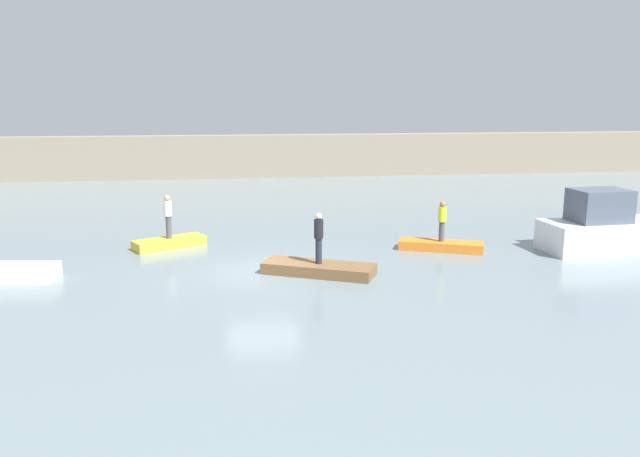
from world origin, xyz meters
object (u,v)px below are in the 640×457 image
at_px(rowboat_brown, 319,269).
at_px(rowboat_orange, 441,246).
at_px(motorboat, 606,228).
at_px(rowboat_yellow, 169,243).
at_px(person_dark_shirt, 319,236).
at_px(person_hiviz_shirt, 442,219).
at_px(person_white_shirt, 168,214).
at_px(rowboat_white, 0,272).

xyz_separation_m(rowboat_brown, rowboat_orange, (5.30, 2.73, -0.01)).
bearing_deg(motorboat, rowboat_yellow, 170.52).
bearing_deg(person_dark_shirt, rowboat_brown, 90.00).
bearing_deg(rowboat_yellow, rowboat_brown, -69.53).
relative_size(rowboat_yellow, rowboat_brown, 0.74).
bearing_deg(rowboat_yellow, rowboat_orange, -39.23).
distance_m(rowboat_orange, person_dark_shirt, 6.08).
xyz_separation_m(rowboat_orange, person_hiviz_shirt, (0.00, 0.00, 1.09)).
bearing_deg(person_white_shirt, rowboat_brown, -40.82).
bearing_deg(person_white_shirt, rowboat_orange, -10.52).
xyz_separation_m(rowboat_yellow, rowboat_orange, (10.77, -2.00, -0.01)).
distance_m(rowboat_orange, person_white_shirt, 11.02).
relative_size(rowboat_white, person_dark_shirt, 2.11).
bearing_deg(rowboat_brown, person_dark_shirt, -64.23).
height_order(rowboat_yellow, person_dark_shirt, person_dark_shirt).
xyz_separation_m(rowboat_white, rowboat_orange, (15.96, 1.96, -0.08)).
bearing_deg(rowboat_yellow, person_hiviz_shirt, -39.23).
bearing_deg(rowboat_brown, rowboat_yellow, 164.95).
bearing_deg(rowboat_brown, rowboat_orange, 53.00).
bearing_deg(rowboat_white, rowboat_orange, 15.01).
xyz_separation_m(rowboat_yellow, person_hiviz_shirt, (10.77, -2.00, 1.08)).
relative_size(motorboat, rowboat_white, 1.43).
distance_m(rowboat_brown, person_hiviz_shirt, 6.06).
bearing_deg(person_white_shirt, rowboat_white, -142.67).
xyz_separation_m(motorboat, rowboat_orange, (-6.46, 0.88, -0.71)).
distance_m(person_hiviz_shirt, person_white_shirt, 10.96).
bearing_deg(rowboat_brown, person_white_shirt, 164.95).
relative_size(rowboat_brown, person_hiviz_shirt, 2.38).
xyz_separation_m(person_dark_shirt, person_white_shirt, (-5.47, 4.73, 0.01)).
bearing_deg(rowboat_white, rowboat_yellow, 45.34).
bearing_deg(motorboat, rowboat_brown, -171.06).
distance_m(rowboat_white, rowboat_brown, 10.69).
distance_m(motorboat, rowboat_brown, 11.93).
relative_size(motorboat, rowboat_brown, 1.39).
relative_size(motorboat, person_hiviz_shirt, 3.31).
bearing_deg(person_dark_shirt, rowboat_orange, 27.22).
bearing_deg(rowboat_orange, person_dark_shirt, -129.87).
bearing_deg(rowboat_white, person_white_shirt, 45.34).
bearing_deg(person_hiviz_shirt, motorboat, -7.73).
height_order(rowboat_orange, person_dark_shirt, person_dark_shirt).
height_order(rowboat_yellow, person_hiviz_shirt, person_hiviz_shirt).
xyz_separation_m(rowboat_orange, person_dark_shirt, (-5.30, -2.73, 1.18)).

